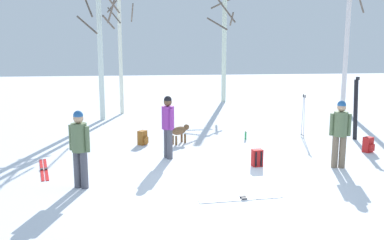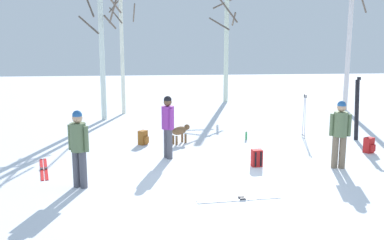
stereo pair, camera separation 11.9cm
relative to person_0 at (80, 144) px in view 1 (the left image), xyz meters
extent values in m
plane|color=white|center=(3.38, -0.10, -0.98)|extent=(60.00, 60.00, 0.00)
cylinder|color=#4C4C56|center=(0.08, -0.04, -0.57)|extent=(0.16, 0.16, 0.82)
cylinder|color=#4C4C56|center=(-0.08, 0.04, -0.57)|extent=(0.16, 0.16, 0.82)
cylinder|color=#566B47|center=(0.00, 0.00, 0.15)|extent=(0.34, 0.34, 0.62)
sphere|color=tan|center=(0.00, 0.00, 0.57)|extent=(0.22, 0.22, 0.22)
sphere|color=#265999|center=(0.00, 0.00, 0.63)|extent=(0.21, 0.21, 0.21)
cylinder|color=#566B47|center=(0.18, -0.10, 0.13)|extent=(0.10, 0.10, 0.56)
cylinder|color=#566B47|center=(-0.18, 0.10, 0.13)|extent=(0.10, 0.10, 0.56)
cylinder|color=#72604C|center=(6.18, 0.85, -0.57)|extent=(0.16, 0.16, 0.82)
cylinder|color=#72604C|center=(6.35, 0.80, -0.57)|extent=(0.16, 0.16, 0.82)
cylinder|color=#566B47|center=(6.26, 0.83, 0.15)|extent=(0.34, 0.34, 0.62)
sphere|color=tan|center=(6.26, 0.83, 0.57)|extent=(0.22, 0.22, 0.22)
sphere|color=#265999|center=(6.26, 0.83, 0.63)|extent=(0.21, 0.21, 0.21)
cylinder|color=#566B47|center=(6.06, 0.88, 0.13)|extent=(0.10, 0.10, 0.56)
cylinder|color=#566B47|center=(6.47, 0.77, 0.13)|extent=(0.10, 0.10, 0.56)
cylinder|color=#4C4C56|center=(2.07, 2.11, -0.57)|extent=(0.16, 0.16, 0.82)
cylinder|color=#4C4C56|center=(2.00, 2.28, -0.57)|extent=(0.16, 0.16, 0.82)
cylinder|color=purple|center=(2.03, 2.19, 0.15)|extent=(0.34, 0.34, 0.62)
sphere|color=brown|center=(2.03, 2.19, 0.57)|extent=(0.22, 0.22, 0.22)
sphere|color=black|center=(2.03, 2.19, 0.63)|extent=(0.21, 0.21, 0.21)
cylinder|color=purple|center=(2.11, 2.00, 0.13)|extent=(0.10, 0.10, 0.56)
cylinder|color=purple|center=(1.95, 2.39, 0.13)|extent=(0.10, 0.10, 0.56)
ellipsoid|color=brown|center=(2.46, 3.84, -0.57)|extent=(0.60, 0.55, 0.26)
sphere|color=brown|center=(2.72, 4.06, -0.51)|extent=(0.18, 0.18, 0.18)
ellipsoid|color=brown|center=(2.77, 4.10, -0.53)|extent=(0.12, 0.11, 0.06)
cylinder|color=brown|center=(2.20, 3.61, -0.49)|extent=(0.17, 0.15, 0.17)
cylinder|color=brown|center=(2.56, 4.02, -0.84)|extent=(0.07, 0.07, 0.28)
cylinder|color=brown|center=(2.66, 3.91, -0.84)|extent=(0.07, 0.07, 0.28)
cylinder|color=brown|center=(2.26, 3.77, -0.84)|extent=(0.07, 0.07, 0.28)
cylinder|color=brown|center=(2.36, 3.66, -0.84)|extent=(0.07, 0.07, 0.28)
cube|color=black|center=(8.17, 3.74, -0.01)|extent=(0.12, 0.10, 1.95)
cube|color=black|center=(8.17, 3.74, 1.01)|extent=(0.06, 0.05, 0.10)
cube|color=black|center=(8.12, 3.78, -0.01)|extent=(0.12, 0.10, 1.95)
cube|color=black|center=(8.12, 3.78, 1.01)|extent=(0.06, 0.05, 0.10)
cube|color=white|center=(3.33, -1.13, -0.97)|extent=(1.75, 0.23, 0.02)
cube|color=#333338|center=(3.38, -1.13, -0.95)|extent=(0.13, 0.07, 0.03)
cube|color=white|center=(3.32, -1.03, -0.97)|extent=(1.75, 0.23, 0.02)
cube|color=#333338|center=(3.37, -1.03, -0.95)|extent=(0.13, 0.07, 0.03)
cube|color=red|center=(-1.17, 1.46, -0.97)|extent=(0.54, 1.89, 0.02)
cube|color=#333338|center=(-1.16, 1.41, -0.95)|extent=(0.09, 0.13, 0.03)
cube|color=red|center=(-1.07, 1.49, -0.97)|extent=(0.54, 1.89, 0.02)
cube|color=#333338|center=(-1.06, 1.44, -0.95)|extent=(0.09, 0.13, 0.03)
cylinder|color=#B2B2BC|center=(6.61, 4.34, -0.32)|extent=(0.02, 0.10, 1.33)
cylinder|color=black|center=(6.61, 4.34, 0.40)|extent=(0.04, 0.04, 0.10)
cylinder|color=black|center=(6.61, 4.34, -0.91)|extent=(0.07, 0.07, 0.01)
cylinder|color=#B2B2BC|center=(6.61, 4.19, -0.32)|extent=(0.02, 0.10, 1.33)
cylinder|color=black|center=(6.61, 4.19, 0.40)|extent=(0.04, 0.04, 0.10)
cylinder|color=black|center=(6.61, 4.19, -0.91)|extent=(0.07, 0.07, 0.01)
cube|color=red|center=(7.79, 2.20, -0.76)|extent=(0.32, 0.30, 0.44)
cube|color=red|center=(7.85, 2.08, -0.83)|extent=(0.20, 0.14, 0.20)
cube|color=black|center=(7.67, 2.27, -0.76)|extent=(0.04, 0.04, 0.37)
cube|color=black|center=(7.80, 2.33, -0.76)|extent=(0.04, 0.04, 0.37)
cube|color=red|center=(4.25, 1.18, -0.76)|extent=(0.28, 0.22, 0.44)
cube|color=red|center=(4.24, 1.31, -0.83)|extent=(0.20, 0.08, 0.20)
cube|color=black|center=(4.33, 1.07, -0.76)|extent=(0.04, 0.03, 0.37)
cube|color=black|center=(4.19, 1.06, -0.76)|extent=(0.04, 0.03, 0.37)
cube|color=#99591E|center=(1.33, 3.83, -0.76)|extent=(0.32, 0.33, 0.44)
cube|color=#99591E|center=(1.43, 3.75, -0.83)|extent=(0.17, 0.19, 0.20)
cube|color=black|center=(1.20, 3.84, -0.76)|extent=(0.04, 0.04, 0.37)
cube|color=black|center=(1.28, 3.95, -0.76)|extent=(0.04, 0.04, 0.37)
cylinder|color=green|center=(4.66, 4.16, -0.86)|extent=(0.06, 0.06, 0.25)
cylinder|color=black|center=(4.66, 4.16, -0.72)|extent=(0.04, 0.04, 0.02)
cylinder|color=silver|center=(-0.26, 8.24, 1.67)|extent=(0.21, 0.21, 5.30)
cylinder|color=brown|center=(-0.66, 8.03, 3.54)|extent=(0.51, 0.88, 1.03)
cylinder|color=brown|center=(-0.69, 7.84, 2.76)|extent=(0.88, 0.92, 0.72)
cylinder|color=brown|center=(0.23, 8.45, 3.40)|extent=(0.50, 1.06, 1.10)
cylinder|color=brown|center=(0.33, 8.08, 3.50)|extent=(0.40, 1.24, 0.53)
cylinder|color=brown|center=(0.11, 8.06, 2.87)|extent=(0.44, 0.81, 0.52)
cylinder|color=white|center=(0.45, 9.62, 1.75)|extent=(0.16, 0.16, 5.47)
cylinder|color=brown|center=(0.25, 9.36, 3.20)|extent=(0.58, 0.46, 0.68)
cylinder|color=brown|center=(0.23, 9.89, 3.70)|extent=(0.61, 0.50, 0.77)
cylinder|color=brown|center=(0.99, 9.67, 3.31)|extent=(0.16, 1.12, 0.71)
cylinder|color=silver|center=(5.52, 12.76, 1.81)|extent=(0.23, 0.23, 5.58)
cylinder|color=brown|center=(5.89, 12.76, 3.22)|extent=(0.09, 0.79, 0.64)
cylinder|color=brown|center=(5.42, 13.28, 4.01)|extent=(1.09, 0.30, 0.56)
cylinder|color=brown|center=(5.07, 12.34, 2.97)|extent=(0.92, 0.98, 0.66)
cylinder|color=brown|center=(5.49, 12.27, 3.65)|extent=(1.03, 0.15, 1.28)
cylinder|color=silver|center=(10.51, 9.57, 2.85)|extent=(0.21, 0.21, 7.66)
cylinder|color=brown|center=(10.81, 9.21, 3.90)|extent=(0.82, 0.70, 1.07)
camera|label=1|loc=(1.40, -9.30, 2.23)|focal=40.60mm
camera|label=2|loc=(1.51, -9.31, 2.23)|focal=40.60mm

